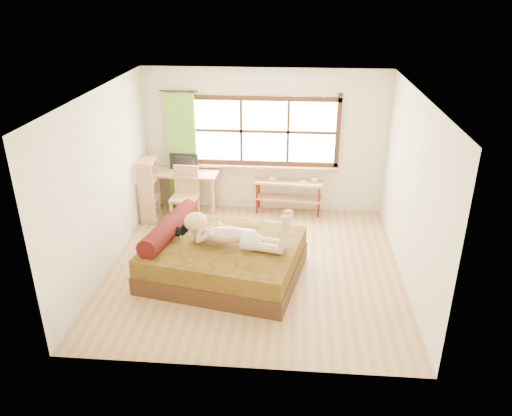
# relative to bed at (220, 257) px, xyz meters

# --- Properties ---
(floor) EXTENTS (4.50, 4.50, 0.00)m
(floor) POSITION_rel_bed_xyz_m (0.49, 0.27, -0.30)
(floor) COLOR #9E754C
(floor) RESTS_ON ground
(ceiling) EXTENTS (4.50, 4.50, 0.00)m
(ceiling) POSITION_rel_bed_xyz_m (0.49, 0.27, 2.40)
(ceiling) COLOR white
(ceiling) RESTS_ON wall_back
(wall_back) EXTENTS (4.50, 0.00, 4.50)m
(wall_back) POSITION_rel_bed_xyz_m (0.49, 2.52, 1.05)
(wall_back) COLOR silver
(wall_back) RESTS_ON floor
(wall_front) EXTENTS (4.50, 0.00, 4.50)m
(wall_front) POSITION_rel_bed_xyz_m (0.49, -1.98, 1.05)
(wall_front) COLOR silver
(wall_front) RESTS_ON floor
(wall_left) EXTENTS (0.00, 4.50, 4.50)m
(wall_left) POSITION_rel_bed_xyz_m (-1.76, 0.27, 1.05)
(wall_left) COLOR silver
(wall_left) RESTS_ON floor
(wall_right) EXTENTS (0.00, 4.50, 4.50)m
(wall_right) POSITION_rel_bed_xyz_m (2.74, 0.27, 1.05)
(wall_right) COLOR silver
(wall_right) RESTS_ON floor
(window) EXTENTS (2.80, 0.16, 1.46)m
(window) POSITION_rel_bed_xyz_m (0.49, 2.49, 1.21)
(window) COLOR #FFEDBF
(window) RESTS_ON wall_back
(curtain) EXTENTS (0.55, 0.10, 2.20)m
(curtain) POSITION_rel_bed_xyz_m (-1.06, 2.40, 0.85)
(curtain) COLOR #5E8C26
(curtain) RESTS_ON wall_back
(bed) EXTENTS (2.52, 2.17, 0.84)m
(bed) POSITION_rel_bed_xyz_m (0.00, 0.00, 0.00)
(bed) COLOR #351E10
(bed) RESTS_ON floor
(woman) EXTENTS (1.60, 0.74, 0.66)m
(woman) POSITION_rel_bed_xyz_m (0.20, -0.06, 0.58)
(woman) COLOR tan
(woman) RESTS_ON bed
(kitten) EXTENTS (0.35, 0.20, 0.27)m
(kitten) POSITION_rel_bed_xyz_m (-0.67, 0.09, 0.39)
(kitten) COLOR black
(kitten) RESTS_ON bed
(desk) EXTENTS (1.35, 0.68, 0.82)m
(desk) POSITION_rel_bed_xyz_m (-1.02, 2.22, 0.42)
(desk) COLOR #AC7C5D
(desk) RESTS_ON floor
(monitor) EXTENTS (0.55, 0.10, 0.31)m
(monitor) POSITION_rel_bed_xyz_m (-1.02, 2.27, 0.68)
(monitor) COLOR black
(monitor) RESTS_ON desk
(chair) EXTENTS (0.49, 0.49, 1.03)m
(chair) POSITION_rel_bed_xyz_m (-0.92, 1.86, 0.27)
(chair) COLOR #AC7C5D
(chair) RESTS_ON floor
(pipe_shelf) EXTENTS (1.30, 0.41, 0.73)m
(pipe_shelf) POSITION_rel_bed_xyz_m (0.97, 2.34, 0.17)
(pipe_shelf) COLOR #AC7C5D
(pipe_shelf) RESTS_ON floor
(cup) EXTENTS (0.12, 0.12, 0.09)m
(cup) POSITION_rel_bed_xyz_m (0.66, 2.34, 0.39)
(cup) COLOR gray
(cup) RESTS_ON pipe_shelf
(book) EXTENTS (0.17, 0.22, 0.02)m
(book) POSITION_rel_bed_xyz_m (1.16, 2.34, 0.35)
(book) COLOR gray
(book) RESTS_ON pipe_shelf
(bookshelf) EXTENTS (0.32, 0.52, 1.16)m
(bookshelf) POSITION_rel_bed_xyz_m (-1.59, 1.84, 0.29)
(bookshelf) COLOR #AC7C5D
(bookshelf) RESTS_ON floor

